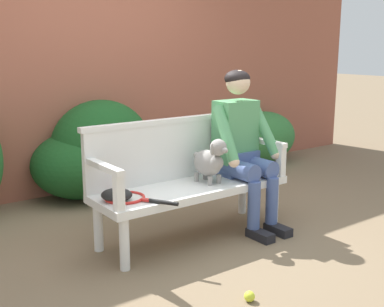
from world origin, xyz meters
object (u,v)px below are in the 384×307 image
object	(u,v)px
person_seated	(242,143)
tennis_ball	(249,296)
tennis_racket	(128,198)
baseball_glove	(117,195)
garden_bench	(192,192)
dog_on_bench	(210,160)

from	to	relation	value
person_seated	tennis_ball	bearing A→B (deg)	-129.43
tennis_racket	baseball_glove	bearing A→B (deg)	170.94
tennis_ball	person_seated	bearing A→B (deg)	50.57
tennis_racket	tennis_ball	xyz separation A→B (m)	(0.26, -0.99, -0.41)
person_seated	tennis_ball	size ratio (longest dim) A/B	19.76
garden_bench	person_seated	size ratio (longest dim) A/B	1.22
tennis_racket	tennis_ball	bearing A→B (deg)	-75.28
tennis_ball	garden_bench	bearing A→B (deg)	72.32
person_seated	baseball_glove	size ratio (longest dim) A/B	5.93
baseball_glove	tennis_racket	bearing A→B (deg)	29.61
dog_on_bench	person_seated	bearing A→B (deg)	4.84
person_seated	tennis_racket	bearing A→B (deg)	-179.03
person_seated	tennis_racket	xyz separation A→B (m)	(-1.09, -0.02, -0.26)
garden_bench	tennis_racket	distance (m)	0.59
person_seated	dog_on_bench	bearing A→B (deg)	-175.16
garden_bench	baseball_glove	world-z (taller)	baseball_glove
tennis_racket	person_seated	bearing A→B (deg)	0.97
person_seated	tennis_ball	xyz separation A→B (m)	(-0.83, -1.01, -0.67)
garden_bench	baseball_glove	bearing A→B (deg)	-178.32
tennis_racket	tennis_ball	world-z (taller)	tennis_racket
dog_on_bench	baseball_glove	bearing A→B (deg)	178.25
garden_bench	dog_on_bench	distance (m)	0.29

